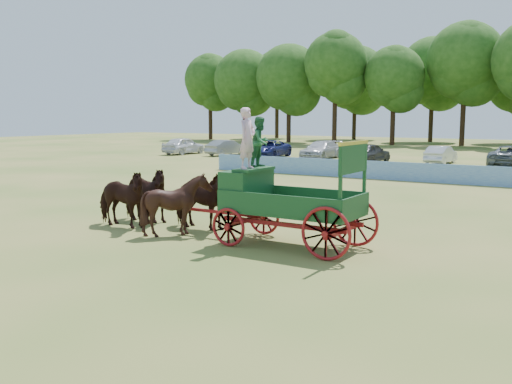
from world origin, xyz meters
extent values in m
plane|color=#A4884A|center=(0.00, 0.00, 0.00)|extent=(160.00, 160.00, 0.00)
imported|color=black|center=(-4.87, -0.13, 0.95)|extent=(2.29, 1.10, 1.91)
imported|color=black|center=(-4.87, 0.97, 0.95)|extent=(2.28, 1.08, 1.91)
imported|color=black|center=(-2.47, -0.13, 0.96)|extent=(1.88, 1.71, 1.91)
imported|color=black|center=(-2.47, 0.97, 0.95)|extent=(2.28, 1.08, 1.91)
cube|color=maroon|center=(-0.27, 0.42, 0.60)|extent=(0.12, 2.00, 0.12)
cube|color=maroon|center=(2.73, 0.42, 0.60)|extent=(0.12, 2.00, 0.12)
cube|color=maroon|center=(1.23, -0.13, 0.72)|extent=(3.80, 0.10, 0.12)
cube|color=maroon|center=(1.23, 0.97, 0.72)|extent=(3.80, 0.10, 0.12)
cube|color=maroon|center=(-1.17, 0.42, 0.75)|extent=(2.80, 0.09, 0.09)
cube|color=#184A21|center=(1.23, 0.42, 1.00)|extent=(3.80, 1.80, 0.10)
cube|color=#184A21|center=(1.23, -0.46, 1.30)|extent=(3.80, 0.06, 0.55)
cube|color=#184A21|center=(1.23, 1.30, 1.30)|extent=(3.80, 0.06, 0.55)
cube|color=#184A21|center=(3.11, 0.42, 1.30)|extent=(0.06, 1.80, 0.55)
cube|color=#184A21|center=(-0.27, 0.42, 1.55)|extent=(0.85, 1.70, 1.05)
cube|color=#184A21|center=(-0.02, 0.42, 2.12)|extent=(0.55, 1.50, 0.08)
cube|color=#184A21|center=(-0.65, 0.42, 1.35)|extent=(0.10, 1.60, 0.65)
cube|color=#184A21|center=(-0.47, 0.42, 1.05)|extent=(0.55, 1.60, 0.06)
cube|color=#184A21|center=(3.03, -0.38, 1.95)|extent=(0.08, 0.08, 1.80)
cube|color=#184A21|center=(3.03, 1.22, 1.95)|extent=(0.08, 0.08, 1.80)
cube|color=#184A21|center=(3.03, 0.42, 2.55)|extent=(0.07, 1.75, 0.75)
cube|color=gold|center=(3.03, 0.42, 2.95)|extent=(0.08, 1.80, 0.09)
cube|color=gold|center=(2.99, 0.42, 2.55)|extent=(0.02, 1.30, 0.12)
torus|color=maroon|center=(-0.27, -0.53, 0.55)|extent=(1.09, 0.09, 1.09)
torus|color=maroon|center=(-0.27, 1.37, 0.55)|extent=(1.09, 0.09, 1.09)
torus|color=maroon|center=(2.73, -0.53, 0.70)|extent=(1.39, 0.09, 1.39)
torus|color=maroon|center=(2.73, 1.37, 0.70)|extent=(1.39, 0.09, 1.39)
imported|color=#E9B2C7|center=(-0.02, 0.07, 3.02)|extent=(0.41, 0.63, 1.72)
imported|color=#266636|center=(-0.02, 0.77, 2.89)|extent=(0.55, 0.71, 1.46)
cube|color=#2057B0|center=(-1.00, 18.00, 0.53)|extent=(26.00, 0.08, 1.05)
imported|color=silver|center=(-26.00, 28.83, 0.81)|extent=(1.97, 4.80, 1.63)
imported|color=gray|center=(-21.56, 29.60, 0.71)|extent=(2.03, 4.48, 1.43)
imported|color=navy|center=(-17.03, 29.61, 0.74)|extent=(3.03, 5.58, 1.49)
imported|color=silver|center=(-12.45, 30.58, 0.75)|extent=(2.16, 5.18, 1.50)
imported|color=#333338|center=(-7.52, 29.10, 0.77)|extent=(2.27, 4.68, 1.54)
imported|color=silver|center=(-2.45, 30.75, 0.68)|extent=(1.57, 4.15, 1.35)
imported|color=slate|center=(2.46, 30.78, 0.76)|extent=(2.59, 5.49, 1.52)
cylinder|color=#382314|center=(-44.00, 57.22, 2.46)|extent=(0.60, 0.60, 4.92)
sphere|color=#1C4512|center=(-44.00, 57.22, 9.06)|extent=(7.71, 7.71, 7.71)
cylinder|color=#382314|center=(-36.95, 56.06, 2.35)|extent=(0.60, 0.60, 4.70)
sphere|color=#1C4512|center=(-36.95, 56.06, 8.66)|extent=(8.82, 8.82, 8.82)
cylinder|color=#382314|center=(-29.28, 55.33, 2.38)|extent=(0.60, 0.60, 4.76)
sphere|color=#1C4512|center=(-29.28, 55.33, 8.76)|extent=(8.97, 8.97, 8.97)
cylinder|color=#382314|center=(-21.85, 53.99, 2.75)|extent=(0.60, 0.60, 5.50)
sphere|color=#1C4512|center=(-21.85, 53.99, 10.13)|extent=(7.98, 7.98, 7.98)
cylinder|color=#382314|center=(-14.82, 55.79, 2.30)|extent=(0.60, 0.60, 4.60)
sphere|color=#1C4512|center=(-14.82, 55.79, 8.47)|extent=(7.35, 7.35, 7.35)
cylinder|color=#382314|center=(-7.05, 58.42, 2.78)|extent=(0.60, 0.60, 5.55)
sphere|color=#1C4512|center=(-7.05, 58.42, 10.23)|extent=(9.04, 9.04, 9.04)
cylinder|color=#382314|center=(-38.00, 67.13, 2.75)|extent=(0.60, 0.60, 5.49)
sphere|color=#1C4512|center=(-38.00, 67.13, 10.12)|extent=(7.87, 7.87, 7.87)
cylinder|color=#382314|center=(-25.17, 68.47, 2.52)|extent=(0.60, 0.60, 5.04)
sphere|color=#1C4512|center=(-25.17, 68.47, 9.28)|extent=(9.69, 9.69, 9.69)
cylinder|color=#382314|center=(-13.11, 66.75, 2.64)|extent=(0.60, 0.60, 5.28)
sphere|color=#1C4512|center=(-13.11, 66.75, 9.73)|extent=(9.26, 9.26, 9.26)
camera|label=1|loc=(8.74, -13.37, 3.66)|focal=40.00mm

